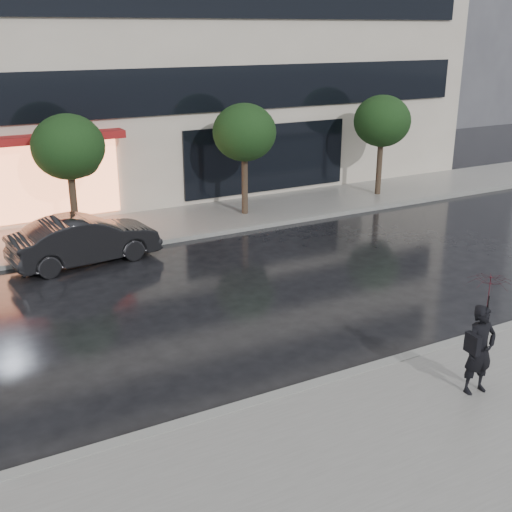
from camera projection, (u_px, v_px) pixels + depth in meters
ground at (339, 351)px, 13.39m from camera, size 120.00×120.00×0.00m
sidewalk_near at (454, 429)px, 10.68m from camera, size 60.00×4.50×0.12m
sidewalk_far at (164, 224)px, 21.86m from camera, size 60.00×3.50×0.12m
curb_near at (369, 369)px, 12.54m from camera, size 60.00×0.25×0.14m
curb_far at (183, 238)px, 20.41m from camera, size 60.00×0.25×0.14m
bg_building_right at (413, 4)px, 45.59m from camera, size 12.00×12.00×16.00m
tree_mid_west at (70, 149)px, 19.39m from camera, size 2.20×2.20×3.99m
tree_mid_east at (246, 134)px, 22.09m from camera, size 2.20×2.20×3.99m
tree_far_east at (383, 123)px, 24.80m from camera, size 2.20×2.20×3.99m
parked_car at (85, 240)px, 18.25m from camera, size 4.33×1.92×1.38m
pedestrian_with_umbrella at (485, 320)px, 11.24m from camera, size 0.88×0.89×2.27m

